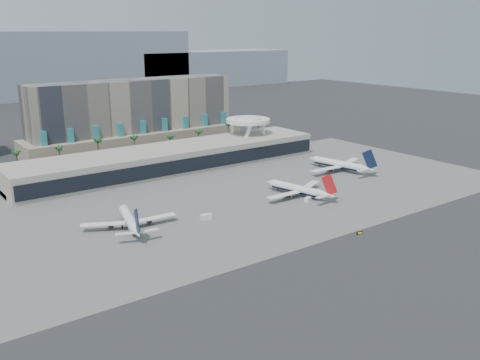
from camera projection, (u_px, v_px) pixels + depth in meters
ground at (318, 229)px, 198.67m from camera, size 900.00×900.00×0.00m
apron_pad at (232, 194)px, 241.32m from camera, size 260.00×130.00×0.06m
mountain_ridge at (28, 70)px, 570.98m from camera, size 680.00×60.00×70.00m
hotel at (135, 120)px, 335.09m from camera, size 140.00×30.00×42.00m
terminal at (172, 157)px, 282.09m from camera, size 170.00×32.50×14.50m
saucer_structure at (248, 123)px, 315.00m from camera, size 26.00×26.00×21.89m
palm_row at (153, 138)px, 312.27m from camera, size 157.80×2.80×13.10m
airliner_left at (130, 220)px, 198.80m from camera, size 34.95×36.25×12.79m
airliner_centre at (298, 189)px, 237.21m from camera, size 35.94×37.35×13.07m
airliner_right at (340, 164)px, 279.75m from camera, size 39.68×41.20×14.33m
service_vehicle_a at (206, 217)px, 208.39m from camera, size 4.94×3.33×2.21m
service_vehicle_b at (308, 199)px, 230.80m from camera, size 3.91×3.10×1.76m
taxiway_sign at (360, 233)px, 193.48m from camera, size 2.33×1.05×1.07m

